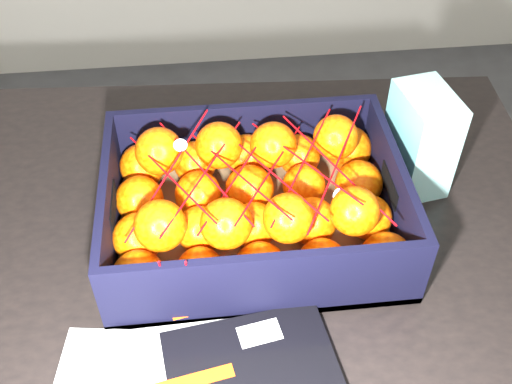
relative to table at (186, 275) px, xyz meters
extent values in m
cube|color=black|center=(0.00, 0.00, 0.08)|extent=(1.25, 0.87, 0.04)
cylinder|color=black|center=(0.55, 0.35, -0.30)|extent=(0.06, 0.06, 0.71)
cube|color=#FC470D|center=(0.02, -0.13, 0.12)|extent=(0.08, 0.07, 0.00)
cube|color=white|center=(0.10, -0.20, 0.12)|extent=(0.06, 0.04, 0.00)
cube|color=#FC470D|center=(0.01, -0.25, 0.12)|extent=(0.10, 0.04, 0.00)
cube|color=olive|center=(0.11, 0.00, 0.10)|extent=(0.43, 0.32, 0.01)
cube|color=black|center=(0.11, 0.15, 0.16)|extent=(0.43, 0.01, 0.12)
cube|color=black|center=(0.11, -0.16, 0.16)|extent=(0.43, 0.01, 0.12)
cube|color=black|center=(-0.10, 0.00, 0.16)|extent=(0.01, 0.30, 0.12)
cube|color=black|center=(0.32, 0.00, 0.16)|extent=(0.01, 0.30, 0.12)
sphere|color=#FF5905|center=(-0.05, -0.11, 0.15)|extent=(0.07, 0.07, 0.07)
sphere|color=#FF5905|center=(-0.06, -0.04, 0.15)|extent=(0.07, 0.07, 0.07)
sphere|color=#FF5905|center=(-0.06, 0.04, 0.15)|extent=(0.07, 0.07, 0.07)
sphere|color=#FF5905|center=(-0.06, 0.11, 0.15)|extent=(0.07, 0.07, 0.07)
sphere|color=#FF5905|center=(0.03, -0.11, 0.15)|extent=(0.07, 0.07, 0.07)
sphere|color=#FF5905|center=(0.03, -0.04, 0.15)|extent=(0.07, 0.07, 0.07)
sphere|color=#FF5905|center=(0.03, 0.04, 0.15)|extent=(0.07, 0.07, 0.07)
sphere|color=#FF5905|center=(0.03, 0.11, 0.15)|extent=(0.07, 0.07, 0.07)
sphere|color=#FF5905|center=(0.11, -0.12, 0.15)|extent=(0.08, 0.08, 0.08)
sphere|color=#FF5905|center=(0.11, -0.04, 0.15)|extent=(0.07, 0.07, 0.07)
sphere|color=#FF5905|center=(0.11, 0.04, 0.15)|extent=(0.08, 0.08, 0.08)
sphere|color=#FF5905|center=(0.11, 0.12, 0.15)|extent=(0.07, 0.07, 0.07)
sphere|color=#FF5905|center=(0.19, -0.11, 0.15)|extent=(0.07, 0.07, 0.07)
sphere|color=#FF5905|center=(0.19, -0.04, 0.15)|extent=(0.07, 0.07, 0.07)
sphere|color=#FF5905|center=(0.19, 0.04, 0.15)|extent=(0.07, 0.07, 0.07)
sphere|color=#FF5905|center=(0.20, 0.11, 0.15)|extent=(0.07, 0.07, 0.07)
sphere|color=#FF5905|center=(0.28, -0.12, 0.15)|extent=(0.07, 0.07, 0.07)
sphere|color=#FF5905|center=(0.28, -0.04, 0.15)|extent=(0.07, 0.07, 0.07)
sphere|color=#FF5905|center=(0.28, 0.03, 0.15)|extent=(0.07, 0.07, 0.07)
sphere|color=#FF5905|center=(0.28, 0.12, 0.15)|extent=(0.07, 0.07, 0.07)
sphere|color=#FF5905|center=(-0.02, -0.07, 0.20)|extent=(0.07, 0.07, 0.07)
sphere|color=#FF5905|center=(-0.02, 0.08, 0.20)|extent=(0.07, 0.07, 0.07)
sphere|color=#FF5905|center=(0.07, -0.08, 0.20)|extent=(0.07, 0.07, 0.07)
sphere|color=#FF5905|center=(0.07, 0.08, 0.20)|extent=(0.07, 0.07, 0.07)
sphere|color=#FF5905|center=(0.15, -0.08, 0.20)|extent=(0.07, 0.07, 0.07)
sphere|color=#FF5905|center=(0.15, 0.07, 0.20)|extent=(0.07, 0.07, 0.07)
sphere|color=#FF5905|center=(0.24, -0.07, 0.20)|extent=(0.07, 0.07, 0.07)
sphere|color=#FF5905|center=(0.25, 0.08, 0.20)|extent=(0.07, 0.07, 0.07)
cylinder|color=red|center=(-0.01, -0.01, 0.23)|extent=(0.12, 0.22, 0.04)
cylinder|color=red|center=(0.04, 0.00, 0.23)|extent=(0.12, 0.22, 0.00)
cylinder|color=red|center=(0.09, -0.01, 0.23)|extent=(0.12, 0.22, 0.04)
cylinder|color=red|center=(0.13, -0.01, 0.22)|extent=(0.12, 0.22, 0.03)
cylinder|color=red|center=(0.18, 0.01, 0.23)|extent=(0.12, 0.22, 0.04)
cylinder|color=red|center=(0.23, 0.00, 0.22)|extent=(0.12, 0.22, 0.02)
cylinder|color=red|center=(-0.01, 0.01, 0.23)|extent=(0.12, 0.22, 0.04)
cylinder|color=red|center=(0.04, -0.01, 0.23)|extent=(0.12, 0.22, 0.01)
cylinder|color=red|center=(0.09, 0.00, 0.22)|extent=(0.12, 0.22, 0.02)
cylinder|color=red|center=(0.13, 0.00, 0.22)|extent=(0.12, 0.22, 0.03)
cylinder|color=red|center=(0.18, 0.00, 0.23)|extent=(0.12, 0.22, 0.01)
cylinder|color=red|center=(0.23, 0.00, 0.22)|extent=(0.12, 0.22, 0.03)
cylinder|color=red|center=(-0.02, -0.14, 0.19)|extent=(0.00, 0.03, 0.09)
cylinder|color=red|center=(0.01, -0.14, 0.19)|extent=(0.01, 0.04, 0.08)
cube|color=white|center=(0.38, 0.08, 0.18)|extent=(0.09, 0.12, 0.17)
camera|label=1|loc=(0.05, -0.63, 0.80)|focal=43.19mm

